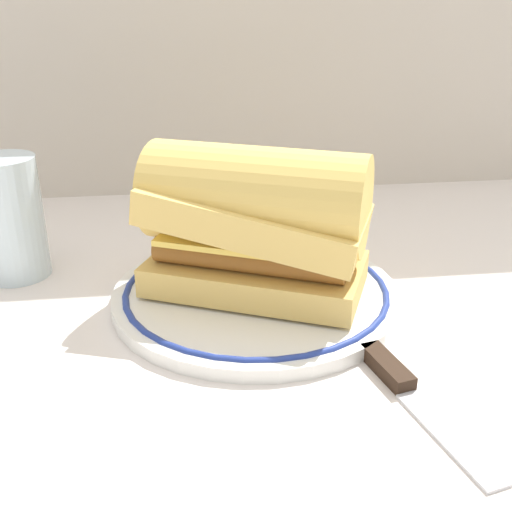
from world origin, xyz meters
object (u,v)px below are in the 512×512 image
(sausage_sandwich, at_px, (256,221))
(drinking_glass, at_px, (11,226))
(plate, at_px, (256,293))
(butter_knife, at_px, (413,395))

(sausage_sandwich, bearing_deg, drinking_glass, -176.67)
(plate, relative_size, butter_knife, 1.72)
(plate, distance_m, butter_knife, 0.18)
(sausage_sandwich, height_order, drinking_glass, sausage_sandwich)
(plate, bearing_deg, butter_knife, -60.93)
(sausage_sandwich, xyz_separation_m, drinking_glass, (-0.23, 0.09, -0.03))
(plate, relative_size, drinking_glass, 2.18)
(sausage_sandwich, xyz_separation_m, butter_knife, (0.09, -0.16, -0.07))
(drinking_glass, height_order, butter_knife, drinking_glass)
(plate, bearing_deg, sausage_sandwich, 0.00)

